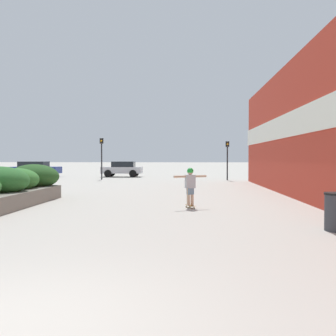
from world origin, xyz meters
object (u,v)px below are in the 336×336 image
object	(u,v)px
car_center_left	(122,169)
skateboard	(190,206)
car_leftmost	(327,169)
car_center_right	(35,169)
traffic_light_right	(227,153)
traffic_light_left	(102,151)
skateboarder	(190,183)

from	to	relation	value
car_center_left	skateboard	bearing A→B (deg)	-163.72
car_leftmost	car_center_left	world-z (taller)	car_center_left
skateboard	car_center_left	size ratio (longest dim) A/B	0.15
car_center_right	traffic_light_right	xyz separation A→B (m)	(17.83, -4.29, 1.40)
car_leftmost	car_center_left	bearing A→B (deg)	90.55
car_leftmost	traffic_light_right	bearing A→B (deg)	117.13
traffic_light_left	skateboard	bearing A→B (deg)	-67.13
skateboarder	car_leftmost	xyz separation A→B (m)	(12.93, 22.16, -0.19)
car_center_left	car_center_right	bearing A→B (deg)	93.92
skateboarder	car_center_right	xyz separation A→B (m)	(-14.74, 21.40, -0.14)
traffic_light_left	traffic_light_right	bearing A→B (deg)	-2.02
skateboard	skateboarder	xyz separation A→B (m)	(-0.00, 0.00, 0.86)
skateboarder	traffic_light_right	bearing A→B (deg)	56.17
car_center_right	traffic_light_left	bearing A→B (deg)	61.98
car_leftmost	traffic_light_right	distance (m)	11.15
car_leftmost	traffic_light_right	size ratio (longest dim) A/B	1.46
traffic_light_left	traffic_light_right	world-z (taller)	traffic_light_left
skateboarder	car_leftmost	world-z (taller)	skateboarder
skateboard	traffic_light_right	distance (m)	17.52
car_leftmost	traffic_light_left	size ratio (longest dim) A/B	1.33
skateboard	car_center_right	bearing A→B (deg)	100.97
traffic_light_right	skateboarder	bearing A→B (deg)	-100.25
car_leftmost	traffic_light_left	bearing A→B (deg)	102.96
car_leftmost	car_center_left	xyz separation A→B (m)	(-19.35, -0.19, 0.05)
car_leftmost	skateboarder	bearing A→B (deg)	149.73
skateboarder	traffic_light_left	world-z (taller)	traffic_light_left
car_center_left	traffic_light_left	world-z (taller)	traffic_light_left
car_leftmost	car_center_right	bearing A→B (deg)	91.56
car_center_right	car_center_left	bearing A→B (deg)	93.92
traffic_light_right	traffic_light_left	bearing A→B (deg)	177.98
skateboard	traffic_light_left	bearing A→B (deg)	89.29
skateboarder	car_leftmost	size ratio (longest dim) A/B	0.30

